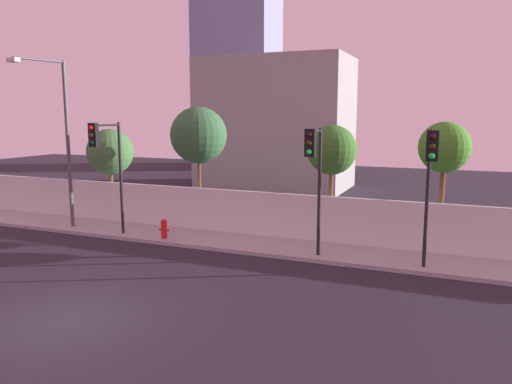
{
  "coord_description": "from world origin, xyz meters",
  "views": [
    {
      "loc": [
        8.88,
        -8.86,
        5.08
      ],
      "look_at": [
        2.5,
        6.5,
        2.45
      ],
      "focal_mm": 34.39,
      "sensor_mm": 36.0,
      "label": 1
    }
  ],
  "objects_px": {
    "traffic_light_left": "(106,154)",
    "roadside_tree_midleft": "(199,135)",
    "fire_hydrant": "(164,228)",
    "traffic_light_right": "(314,165)",
    "street_lamp_curbside": "(60,130)",
    "roadside_tree_rightmost": "(444,148)",
    "traffic_light_center": "(430,169)",
    "roadside_tree_leftmost": "(110,152)",
    "roadside_tree_midright": "(332,151)"
  },
  "relations": [
    {
      "from": "traffic_light_right",
      "to": "roadside_tree_midleft",
      "type": "bearing_deg",
      "value": 150.47
    },
    {
      "from": "traffic_light_left",
      "to": "roadside_tree_midright",
      "type": "distance_m",
      "value": 8.96
    },
    {
      "from": "roadside_tree_rightmost",
      "to": "traffic_light_center",
      "type": "bearing_deg",
      "value": -94.29
    },
    {
      "from": "traffic_light_left",
      "to": "roadside_tree_midright",
      "type": "xyz_separation_m",
      "value": [
        8.09,
        3.86,
        0.1
      ]
    },
    {
      "from": "traffic_light_right",
      "to": "roadside_tree_midright",
      "type": "height_order",
      "value": "roadside_tree_midright"
    },
    {
      "from": "roadside_tree_midright",
      "to": "roadside_tree_rightmost",
      "type": "xyz_separation_m",
      "value": [
        4.24,
        -0.0,
        0.2
      ]
    },
    {
      "from": "traffic_light_center",
      "to": "roadside_tree_midleft",
      "type": "xyz_separation_m",
      "value": [
        -10.05,
        3.72,
        0.71
      ]
    },
    {
      "from": "traffic_light_left",
      "to": "street_lamp_curbside",
      "type": "relative_size",
      "value": 0.64
    },
    {
      "from": "fire_hydrant",
      "to": "roadside_tree_rightmost",
      "type": "bearing_deg",
      "value": 16.71
    },
    {
      "from": "traffic_light_right",
      "to": "street_lamp_curbside",
      "type": "relative_size",
      "value": 0.62
    },
    {
      "from": "traffic_light_left",
      "to": "roadside_tree_rightmost",
      "type": "bearing_deg",
      "value": 17.39
    },
    {
      "from": "traffic_light_center",
      "to": "roadside_tree_rightmost",
      "type": "bearing_deg",
      "value": 85.71
    },
    {
      "from": "traffic_light_right",
      "to": "roadside_tree_rightmost",
      "type": "xyz_separation_m",
      "value": [
        3.93,
        3.63,
        0.42
      ]
    },
    {
      "from": "roadside_tree_leftmost",
      "to": "roadside_tree_midright",
      "type": "distance_m",
      "value": 11.06
    },
    {
      "from": "roadside_tree_rightmost",
      "to": "street_lamp_curbside",
      "type": "bearing_deg",
      "value": -168.54
    },
    {
      "from": "traffic_light_center",
      "to": "roadside_tree_rightmost",
      "type": "xyz_separation_m",
      "value": [
        0.28,
        3.72,
        0.41
      ]
    },
    {
      "from": "street_lamp_curbside",
      "to": "traffic_light_right",
      "type": "bearing_deg",
      "value": -2.62
    },
    {
      "from": "fire_hydrant",
      "to": "roadside_tree_leftmost",
      "type": "xyz_separation_m",
      "value": [
        -5.02,
        3.08,
        2.68
      ]
    },
    {
      "from": "roadside_tree_rightmost",
      "to": "roadside_tree_midright",
      "type": "bearing_deg",
      "value": 180.0
    },
    {
      "from": "traffic_light_right",
      "to": "roadside_tree_midleft",
      "type": "height_order",
      "value": "roadside_tree_midleft"
    },
    {
      "from": "traffic_light_right",
      "to": "fire_hydrant",
      "type": "bearing_deg",
      "value": 175.09
    },
    {
      "from": "traffic_light_center",
      "to": "roadside_tree_leftmost",
      "type": "distance_m",
      "value": 15.46
    },
    {
      "from": "traffic_light_left",
      "to": "roadside_tree_rightmost",
      "type": "distance_m",
      "value": 12.92
    },
    {
      "from": "street_lamp_curbside",
      "to": "roadside_tree_leftmost",
      "type": "relative_size",
      "value": 1.63
    },
    {
      "from": "traffic_light_left",
      "to": "roadside_tree_midleft",
      "type": "bearing_deg",
      "value": 62.71
    },
    {
      "from": "roadside_tree_midright",
      "to": "roadside_tree_rightmost",
      "type": "distance_m",
      "value": 4.24
    },
    {
      "from": "traffic_light_left",
      "to": "fire_hydrant",
      "type": "relative_size",
      "value": 5.79
    },
    {
      "from": "traffic_light_left",
      "to": "street_lamp_curbside",
      "type": "xyz_separation_m",
      "value": [
        -3.0,
        0.75,
        0.88
      ]
    },
    {
      "from": "traffic_light_center",
      "to": "roadside_tree_midleft",
      "type": "height_order",
      "value": "roadside_tree_midleft"
    },
    {
      "from": "traffic_light_right",
      "to": "roadside_tree_midright",
      "type": "xyz_separation_m",
      "value": [
        -0.31,
        3.63,
        0.22
      ]
    },
    {
      "from": "traffic_light_center",
      "to": "roadside_tree_leftmost",
      "type": "bearing_deg",
      "value": 166.06
    },
    {
      "from": "fire_hydrant",
      "to": "traffic_light_center",
      "type": "bearing_deg",
      "value": -3.67
    },
    {
      "from": "traffic_light_center",
      "to": "roadside_tree_leftmost",
      "type": "xyz_separation_m",
      "value": [
        -15.01,
        3.72,
        -0.19
      ]
    },
    {
      "from": "traffic_light_center",
      "to": "traffic_light_right",
      "type": "relative_size",
      "value": 1.0
    },
    {
      "from": "street_lamp_curbside",
      "to": "roadside_tree_leftmost",
      "type": "xyz_separation_m",
      "value": [
        0.04,
        3.11,
        -1.17
      ]
    },
    {
      "from": "fire_hydrant",
      "to": "roadside_tree_midleft",
      "type": "relative_size",
      "value": 0.15
    },
    {
      "from": "roadside_tree_rightmost",
      "to": "traffic_light_right",
      "type": "bearing_deg",
      "value": -137.26
    },
    {
      "from": "roadside_tree_leftmost",
      "to": "roadside_tree_rightmost",
      "type": "distance_m",
      "value": 15.3
    },
    {
      "from": "street_lamp_curbside",
      "to": "roadside_tree_midleft",
      "type": "xyz_separation_m",
      "value": [
        4.99,
        3.11,
        -0.27
      ]
    },
    {
      "from": "street_lamp_curbside",
      "to": "roadside_tree_leftmost",
      "type": "bearing_deg",
      "value": 89.28
    },
    {
      "from": "fire_hydrant",
      "to": "roadside_tree_midleft",
      "type": "height_order",
      "value": "roadside_tree_midleft"
    },
    {
      "from": "roadside_tree_midright",
      "to": "fire_hydrant",
      "type": "bearing_deg",
      "value": -152.93
    },
    {
      "from": "traffic_light_center",
      "to": "traffic_light_right",
      "type": "xyz_separation_m",
      "value": [
        -3.65,
        0.1,
        -0.01
      ]
    },
    {
      "from": "traffic_light_right",
      "to": "street_lamp_curbside",
      "type": "height_order",
      "value": "street_lamp_curbside"
    },
    {
      "from": "fire_hydrant",
      "to": "roadside_tree_midleft",
      "type": "xyz_separation_m",
      "value": [
        -0.06,
        3.08,
        3.58
      ]
    },
    {
      "from": "fire_hydrant",
      "to": "roadside_tree_rightmost",
      "type": "height_order",
      "value": "roadside_tree_rightmost"
    },
    {
      "from": "fire_hydrant",
      "to": "traffic_light_left",
      "type": "bearing_deg",
      "value": -159.33
    },
    {
      "from": "traffic_light_left",
      "to": "roadside_tree_midleft",
      "type": "distance_m",
      "value": 4.38
    },
    {
      "from": "roadside_tree_leftmost",
      "to": "street_lamp_curbside",
      "type": "bearing_deg",
      "value": -90.72
    },
    {
      "from": "fire_hydrant",
      "to": "roadside_tree_midright",
      "type": "height_order",
      "value": "roadside_tree_midright"
    }
  ]
}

